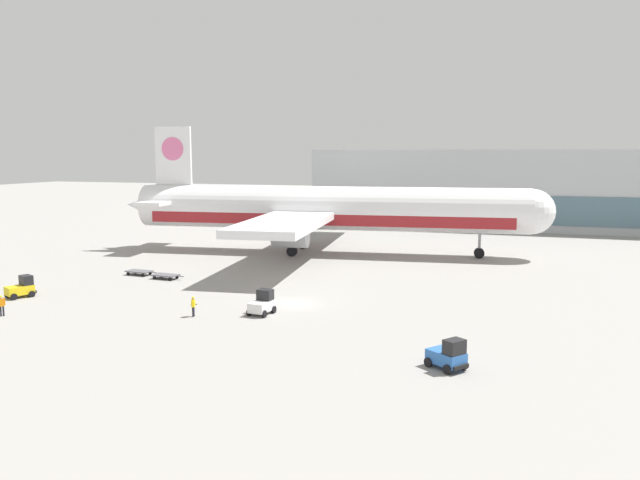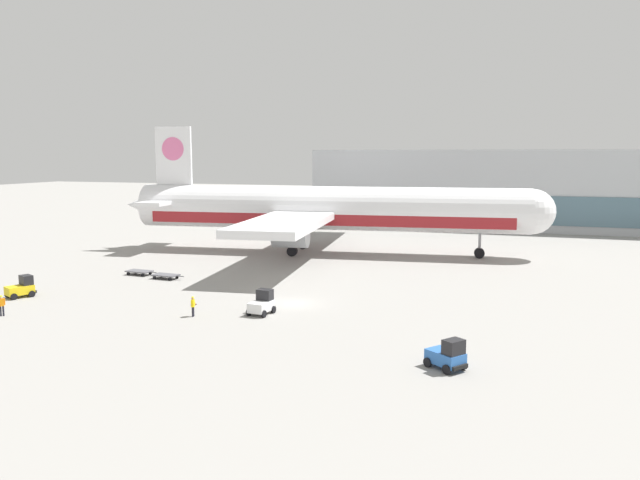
{
  "view_description": "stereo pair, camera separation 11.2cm",
  "coord_description": "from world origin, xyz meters",
  "px_view_note": "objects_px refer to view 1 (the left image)",
  "views": [
    {
      "loc": [
        19.27,
        -50.77,
        13.2
      ],
      "look_at": [
        -1.72,
        12.68,
        4.0
      ],
      "focal_mm": 35.0,
      "sensor_mm": 36.0,
      "label": 1
    },
    {
      "loc": [
        19.38,
        -50.73,
        13.2
      ],
      "look_at": [
        -1.72,
        12.68,
        4.0
      ],
      "focal_mm": 35.0,
      "sensor_mm": 36.0,
      "label": 2
    }
  ],
  "objects_px": {
    "baggage_tug_mid": "(21,288)",
    "ground_crew_near": "(2,304)",
    "baggage_tug_foreground": "(262,304)",
    "baggage_dolly_second": "(166,275)",
    "baggage_dolly_lead": "(139,271)",
    "baggage_tug_far": "(448,355)",
    "airplane_main": "(322,210)",
    "ground_crew_far": "(193,305)",
    "traffic_cone_near": "(194,302)"
  },
  "relations": [
    {
      "from": "baggage_dolly_second",
      "to": "ground_crew_near",
      "type": "bearing_deg",
      "value": -99.89
    },
    {
      "from": "baggage_tug_foreground",
      "to": "baggage_tug_far",
      "type": "xyz_separation_m",
      "value": [
        16.32,
        -8.79,
        0.0
      ]
    },
    {
      "from": "airplane_main",
      "to": "traffic_cone_near",
      "type": "relative_size",
      "value": 92.98
    },
    {
      "from": "baggage_tug_foreground",
      "to": "ground_crew_far",
      "type": "distance_m",
      "value": 5.67
    },
    {
      "from": "airplane_main",
      "to": "ground_crew_far",
      "type": "bearing_deg",
      "value": -96.31
    },
    {
      "from": "airplane_main",
      "to": "ground_crew_near",
      "type": "xyz_separation_m",
      "value": [
        -14.71,
        -39.68,
        -4.81
      ]
    },
    {
      "from": "ground_crew_near",
      "to": "traffic_cone_near",
      "type": "height_order",
      "value": "ground_crew_near"
    },
    {
      "from": "baggage_dolly_second",
      "to": "ground_crew_near",
      "type": "distance_m",
      "value": 18.25
    },
    {
      "from": "baggage_tug_foreground",
      "to": "ground_crew_far",
      "type": "relative_size",
      "value": 1.52
    },
    {
      "from": "baggage_dolly_lead",
      "to": "traffic_cone_near",
      "type": "xyz_separation_m",
      "value": [
        12.69,
        -10.32,
        -0.09
      ]
    },
    {
      "from": "baggage_tug_foreground",
      "to": "ground_crew_far",
      "type": "bearing_deg",
      "value": 123.17
    },
    {
      "from": "baggage_tug_mid",
      "to": "ground_crew_near",
      "type": "height_order",
      "value": "baggage_tug_mid"
    },
    {
      "from": "baggage_tug_mid",
      "to": "baggage_dolly_lead",
      "type": "bearing_deg",
      "value": 7.1
    },
    {
      "from": "ground_crew_far",
      "to": "airplane_main",
      "type": "bearing_deg",
      "value": 168.81
    },
    {
      "from": "ground_crew_far",
      "to": "ground_crew_near",
      "type": "bearing_deg",
      "value": -83.89
    },
    {
      "from": "ground_crew_near",
      "to": "ground_crew_far",
      "type": "relative_size",
      "value": 1.03
    },
    {
      "from": "airplane_main",
      "to": "baggage_tug_foreground",
      "type": "height_order",
      "value": "airplane_main"
    },
    {
      "from": "airplane_main",
      "to": "baggage_dolly_second",
      "type": "bearing_deg",
      "value": -122.1
    },
    {
      "from": "baggage_dolly_lead",
      "to": "baggage_dolly_second",
      "type": "relative_size",
      "value": 1.0
    },
    {
      "from": "baggage_dolly_second",
      "to": "baggage_dolly_lead",
      "type": "bearing_deg",
      "value": 169.85
    },
    {
      "from": "baggage_tug_far",
      "to": "baggage_dolly_second",
      "type": "distance_m",
      "value": 37.31
    },
    {
      "from": "baggage_tug_far",
      "to": "ground_crew_near",
      "type": "distance_m",
      "value": 36.4
    },
    {
      "from": "airplane_main",
      "to": "baggage_tug_foreground",
      "type": "distance_m",
      "value": 33.09
    },
    {
      "from": "baggage_tug_far",
      "to": "baggage_dolly_second",
      "type": "bearing_deg",
      "value": -174.48
    },
    {
      "from": "ground_crew_far",
      "to": "baggage_tug_far",
      "type": "bearing_deg",
      "value": 62.1
    },
    {
      "from": "ground_crew_far",
      "to": "baggage_tug_foreground",
      "type": "bearing_deg",
      "value": 105.39
    },
    {
      "from": "baggage_dolly_lead",
      "to": "ground_crew_far",
      "type": "height_order",
      "value": "ground_crew_far"
    },
    {
      "from": "ground_crew_far",
      "to": "traffic_cone_near",
      "type": "relative_size",
      "value": 2.72
    },
    {
      "from": "baggage_tug_mid",
      "to": "baggage_tug_far",
      "type": "xyz_separation_m",
      "value": [
        40.13,
        -7.42,
        0.0
      ]
    },
    {
      "from": "ground_crew_far",
      "to": "baggage_tug_mid",
      "type": "bearing_deg",
      "value": -105.4
    },
    {
      "from": "baggage_tug_foreground",
      "to": "baggage_tug_mid",
      "type": "relative_size",
      "value": 0.92
    },
    {
      "from": "airplane_main",
      "to": "ground_crew_near",
      "type": "relative_size",
      "value": 33.17
    },
    {
      "from": "baggage_dolly_lead",
      "to": "baggage_dolly_second",
      "type": "xyz_separation_m",
      "value": [
        3.98,
        -0.99,
        0.0
      ]
    },
    {
      "from": "baggage_dolly_lead",
      "to": "airplane_main",
      "type": "bearing_deg",
      "value": 59.43
    },
    {
      "from": "baggage_tug_mid",
      "to": "baggage_tug_far",
      "type": "distance_m",
      "value": 40.81
    },
    {
      "from": "baggage_tug_mid",
      "to": "baggage_dolly_lead",
      "type": "xyz_separation_m",
      "value": [
        4.1,
        12.67,
        -0.49
      ]
    },
    {
      "from": "baggage_tug_far",
      "to": "ground_crew_near",
      "type": "relative_size",
      "value": 1.6
    },
    {
      "from": "baggage_dolly_lead",
      "to": "ground_crew_near",
      "type": "height_order",
      "value": "ground_crew_near"
    },
    {
      "from": "baggage_tug_far",
      "to": "ground_crew_near",
      "type": "height_order",
      "value": "baggage_tug_far"
    },
    {
      "from": "airplane_main",
      "to": "baggage_dolly_second",
      "type": "distance_m",
      "value": 24.9
    },
    {
      "from": "baggage_tug_foreground",
      "to": "airplane_main",
      "type": "bearing_deg",
      "value": 15.5
    },
    {
      "from": "baggage_tug_foreground",
      "to": "traffic_cone_near",
      "type": "relative_size",
      "value": 4.15
    },
    {
      "from": "airplane_main",
      "to": "baggage_tug_far",
      "type": "bearing_deg",
      "value": -68.99
    },
    {
      "from": "baggage_tug_far",
      "to": "baggage_dolly_second",
      "type": "height_order",
      "value": "baggage_tug_far"
    },
    {
      "from": "airplane_main",
      "to": "baggage_dolly_second",
      "type": "xyz_separation_m",
      "value": [
        -10.38,
        -21.96,
        -5.45
      ]
    },
    {
      "from": "baggage_tug_foreground",
      "to": "baggage_tug_mid",
      "type": "bearing_deg",
      "value": 99.37
    },
    {
      "from": "baggage_dolly_lead",
      "to": "baggage_dolly_second",
      "type": "bearing_deg",
      "value": -10.15
    },
    {
      "from": "baggage_tug_mid",
      "to": "ground_crew_near",
      "type": "bearing_deg",
      "value": -123.07
    },
    {
      "from": "baggage_dolly_second",
      "to": "ground_crew_far",
      "type": "distance_m",
      "value": 16.76
    },
    {
      "from": "traffic_cone_near",
      "to": "ground_crew_far",
      "type": "bearing_deg",
      "value": -61.09
    }
  ]
}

